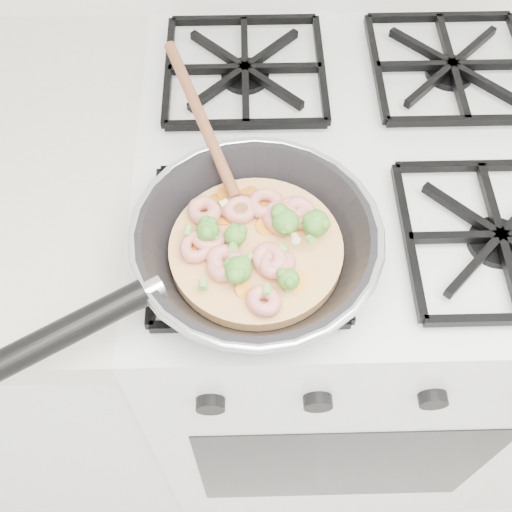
{
  "coord_description": "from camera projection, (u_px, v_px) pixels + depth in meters",
  "views": [
    {
      "loc": [
        -0.15,
        1.13,
        1.54
      ],
      "look_at": [
        -0.14,
        1.52,
        0.93
      ],
      "focal_mm": 44.21,
      "sensor_mm": 36.0,
      "label": 1
    }
  ],
  "objects": [
    {
      "name": "stove",
      "position": [
        327.0,
        308.0,
        1.21
      ],
      "size": [
        0.6,
        0.6,
        0.92
      ],
      "color": "white",
      "rests_on": "ground"
    },
    {
      "name": "skillet",
      "position": [
        252.0,
        244.0,
        0.7
      ],
      "size": [
        0.41,
        0.44,
        0.09
      ],
      "rotation": [
        0.0,
        0.0,
        0.07
      ],
      "color": "black",
      "rests_on": "stove"
    }
  ]
}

